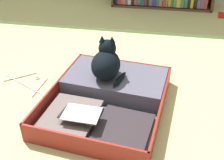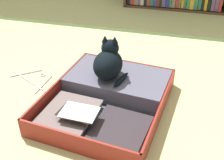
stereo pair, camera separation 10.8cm
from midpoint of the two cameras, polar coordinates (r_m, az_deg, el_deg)
name	(u,v)px [view 2 (the right image)]	position (r m, az deg, el deg)	size (l,w,h in m)	color
ground_plane	(91,121)	(1.70, -2.52, -8.37)	(10.00, 10.00, 0.00)	#C1BC82
tatami_border	(134,32)	(2.86, 5.59, 9.63)	(4.80, 0.05, 0.00)	#3A5126
open_suitcase	(110,94)	(1.83, 1.33, -2.88)	(0.78, 0.91, 0.13)	maroon
black_cat	(109,62)	(1.83, 1.03, 3.55)	(0.23, 0.27, 0.27)	black
clothes_hanger	(34,79)	(2.13, -14.14, 0.17)	(0.39, 0.30, 0.01)	silver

